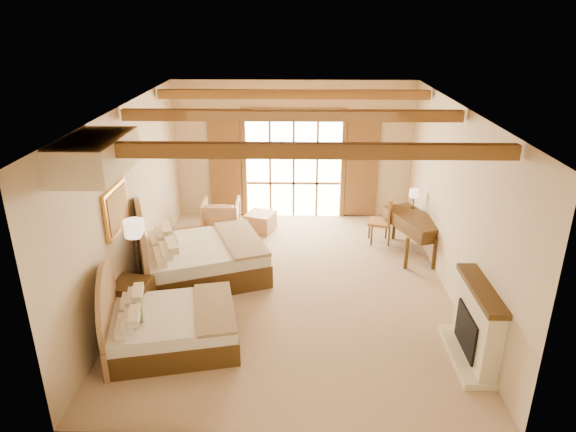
{
  "coord_description": "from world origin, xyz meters",
  "views": [
    {
      "loc": [
        0.12,
        -8.11,
        4.61
      ],
      "look_at": [
        -0.06,
        0.2,
        1.28
      ],
      "focal_mm": 32.0,
      "sensor_mm": 36.0,
      "label": 1
    }
  ],
  "objects_px": {
    "bed_far": "(193,256)",
    "nightstand": "(133,301)",
    "bed_near": "(163,323)",
    "desk": "(414,234)",
    "armchair": "(221,216)"
  },
  "relations": [
    {
      "from": "nightstand",
      "to": "bed_far",
      "type": "bearing_deg",
      "value": 73.54
    },
    {
      "from": "bed_far",
      "to": "nightstand",
      "type": "distance_m",
      "value": 1.58
    },
    {
      "from": "bed_near",
      "to": "nightstand",
      "type": "distance_m",
      "value": 0.94
    },
    {
      "from": "bed_far",
      "to": "desk",
      "type": "relative_size",
      "value": 1.71
    },
    {
      "from": "bed_far",
      "to": "nightstand",
      "type": "relative_size",
      "value": 4.13
    },
    {
      "from": "nightstand",
      "to": "bed_near",
      "type": "bearing_deg",
      "value": -36.05
    },
    {
      "from": "nightstand",
      "to": "armchair",
      "type": "height_order",
      "value": "armchair"
    },
    {
      "from": "armchair",
      "to": "desk",
      "type": "distance_m",
      "value": 4.18
    },
    {
      "from": "bed_far",
      "to": "desk",
      "type": "bearing_deg",
      "value": -6.23
    },
    {
      "from": "bed_near",
      "to": "bed_far",
      "type": "relative_size",
      "value": 0.77
    },
    {
      "from": "bed_near",
      "to": "desk",
      "type": "height_order",
      "value": "bed_near"
    },
    {
      "from": "armchair",
      "to": "desk",
      "type": "height_order",
      "value": "desk"
    },
    {
      "from": "bed_near",
      "to": "desk",
      "type": "distance_m",
      "value": 5.37
    },
    {
      "from": "bed_near",
      "to": "bed_far",
      "type": "bearing_deg",
      "value": 76.61
    },
    {
      "from": "desk",
      "to": "bed_near",
      "type": "bearing_deg",
      "value": -164.18
    }
  ]
}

